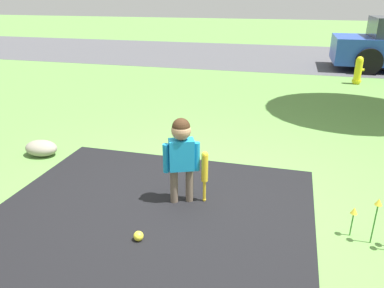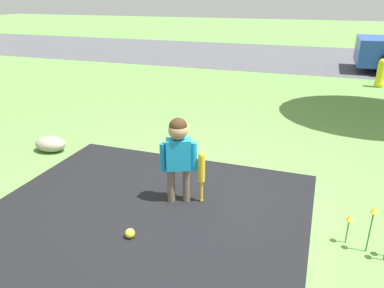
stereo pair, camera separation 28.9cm
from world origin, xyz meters
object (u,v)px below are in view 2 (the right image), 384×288
at_px(baseball_bat, 202,170).
at_px(sports_ball, 130,233).
at_px(fire_hydrant, 381,73).
at_px(child, 178,149).

relative_size(baseball_bat, sports_ball, 6.31).
bearing_deg(fire_hydrant, baseball_bat, -109.92).
distance_m(child, baseball_bat, 0.32).
xyz_separation_m(child, baseball_bat, (0.22, 0.06, -0.22)).
bearing_deg(baseball_bat, fire_hydrant, 70.08).
distance_m(child, sports_ball, 0.92).
bearing_deg(fire_hydrant, child, -111.52).
relative_size(baseball_bat, fire_hydrant, 0.86).
bearing_deg(baseball_bat, sports_ball, -116.67).
xyz_separation_m(baseball_bat, sports_ball, (-0.40, -0.79, -0.31)).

